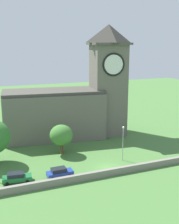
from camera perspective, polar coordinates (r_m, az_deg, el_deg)
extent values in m
plane|color=#477538|center=(67.00, -1.96, -6.10)|extent=(200.00, 200.00, 0.00)
cube|color=#666056|center=(69.91, -7.06, -0.68)|extent=(24.48, 13.19, 10.93)
cube|color=#47433C|center=(68.74, -7.20, 4.03)|extent=(24.37, 12.38, 0.70)
cube|color=#666056|center=(71.77, 3.66, 4.28)|extent=(8.61, 8.61, 22.02)
cube|color=#4F4B43|center=(70.87, 3.80, 13.30)|extent=(9.99, 9.99, 0.50)
pyramid|color=#38352F|center=(70.91, 3.83, 15.21)|extent=(9.04, 9.04, 4.23)
cylinder|color=white|center=(67.34, 4.79, 9.32)|extent=(4.89, 0.75, 4.92)
torus|color=black|center=(67.34, 4.79, 9.32)|extent=(5.37, 1.13, 5.36)
cylinder|color=white|center=(72.34, 6.72, 9.55)|extent=(0.75, 4.89, 4.92)
torus|color=black|center=(72.34, 6.72, 9.55)|extent=(1.13, 5.37, 5.36)
cube|color=gray|center=(51.55, 5.03, -11.60)|extent=(49.28, 0.70, 1.21)
cube|color=#1E6B38|center=(50.22, -14.09, -12.59)|extent=(4.92, 2.42, 0.76)
cube|color=#1E232B|center=(49.93, -14.41, -11.90)|extent=(2.83, 1.93, 0.60)
cylinder|color=black|center=(51.20, -12.25, -12.42)|extent=(0.64, 0.40, 0.61)
cylinder|color=black|center=(49.57, -12.15, -13.32)|extent=(0.64, 0.40, 0.61)
cylinder|color=black|center=(51.24, -15.92, -12.62)|extent=(0.64, 0.40, 0.61)
cylinder|color=black|center=(49.61, -15.96, -13.53)|extent=(0.64, 0.40, 0.61)
cube|color=#233D9E|center=(50.65, -5.85, -11.97)|extent=(4.48, 1.88, 0.78)
cube|color=#1E232B|center=(50.30, -6.12, -11.28)|extent=(2.51, 1.63, 0.62)
cylinder|color=black|center=(52.00, -4.52, -11.71)|extent=(0.63, 0.33, 0.63)
cylinder|color=black|center=(50.45, -3.85, -12.52)|extent=(0.63, 0.33, 0.63)
cylinder|color=black|center=(51.24, -7.80, -12.20)|extent=(0.63, 0.33, 0.63)
cylinder|color=black|center=(49.66, -7.24, -13.04)|extent=(0.63, 0.33, 0.63)
cylinder|color=#9EA0A5|center=(56.66, 6.60, -6.41)|extent=(0.14, 0.14, 6.47)
sphere|color=#F4EFCC|center=(55.59, 6.69, -3.06)|extent=(0.44, 0.44, 0.44)
cylinder|color=brown|center=(60.48, -5.54, -7.18)|extent=(0.66, 0.66, 2.31)
ellipsoid|color=#427A33|center=(59.52, -5.60, -4.54)|extent=(4.72, 4.72, 4.25)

